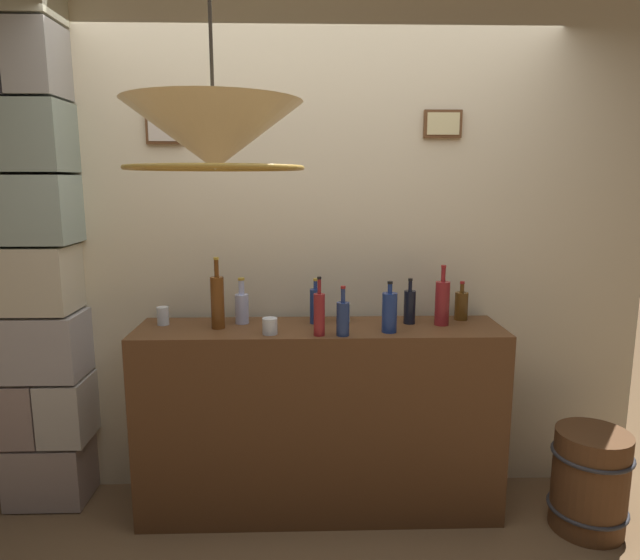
{
  "coord_description": "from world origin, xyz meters",
  "views": [
    {
      "loc": [
        -0.08,
        -1.89,
        1.73
      ],
      "look_at": [
        0.0,
        0.76,
        1.25
      ],
      "focal_mm": 30.93,
      "sensor_mm": 36.0,
      "label": 1
    }
  ],
  "objects_px": {
    "liquor_bottle_scotch": "(442,302)",
    "liquor_bottle_brandy": "(461,305)",
    "liquor_bottle_mezcal": "(410,306)",
    "liquor_bottle_port": "(319,313)",
    "glass_tumbler_highball": "(270,326)",
    "glass_tumbler_shot": "(163,316)",
    "liquor_bottle_rye": "(242,307)",
    "liquor_bottle_gin": "(218,301)",
    "liquor_bottle_bourbon": "(389,312)",
    "liquor_bottle_amaro": "(315,305)",
    "glass_tumbler_rocks": "(343,313)",
    "pendant_lamp": "(214,138)",
    "wooden_barrel": "(590,481)",
    "liquor_bottle_tequila": "(343,318)"
  },
  "relations": [
    {
      "from": "liquor_bottle_scotch",
      "to": "liquor_bottle_brandy",
      "type": "xyz_separation_m",
      "value": [
        0.13,
        0.1,
        -0.04
      ]
    },
    {
      "from": "liquor_bottle_mezcal",
      "to": "liquor_bottle_port",
      "type": "bearing_deg",
      "value": -156.13
    },
    {
      "from": "liquor_bottle_brandy",
      "to": "glass_tumbler_highball",
      "type": "xyz_separation_m",
      "value": [
        -1.0,
        -0.25,
        -0.04
      ]
    },
    {
      "from": "liquor_bottle_mezcal",
      "to": "glass_tumbler_shot",
      "type": "bearing_deg",
      "value": 179.56
    },
    {
      "from": "liquor_bottle_rye",
      "to": "liquor_bottle_gin",
      "type": "bearing_deg",
      "value": -139.61
    },
    {
      "from": "liquor_bottle_mezcal",
      "to": "liquor_bottle_scotch",
      "type": "height_order",
      "value": "liquor_bottle_scotch"
    },
    {
      "from": "glass_tumbler_highball",
      "to": "liquor_bottle_brandy",
      "type": "bearing_deg",
      "value": 14.03
    },
    {
      "from": "liquor_bottle_scotch",
      "to": "liquor_bottle_bourbon",
      "type": "distance_m",
      "value": 0.32
    },
    {
      "from": "liquor_bottle_scotch",
      "to": "liquor_bottle_amaro",
      "type": "xyz_separation_m",
      "value": [
        -0.64,
        0.05,
        -0.02
      ]
    },
    {
      "from": "liquor_bottle_mezcal",
      "to": "liquor_bottle_bourbon",
      "type": "height_order",
      "value": "liquor_bottle_bourbon"
    },
    {
      "from": "liquor_bottle_bourbon",
      "to": "liquor_bottle_port",
      "type": "bearing_deg",
      "value": -172.09
    },
    {
      "from": "glass_tumbler_rocks",
      "to": "glass_tumbler_shot",
      "type": "bearing_deg",
      "value": -177.77
    },
    {
      "from": "liquor_bottle_brandy",
      "to": "liquor_bottle_bourbon",
      "type": "bearing_deg",
      "value": -151.17
    },
    {
      "from": "liquor_bottle_rye",
      "to": "liquor_bottle_brandy",
      "type": "xyz_separation_m",
      "value": [
        1.15,
        0.04,
        -0.01
      ]
    },
    {
      "from": "liquor_bottle_mezcal",
      "to": "liquor_bottle_bourbon",
      "type": "xyz_separation_m",
      "value": [
        -0.13,
        -0.16,
        0.01
      ]
    },
    {
      "from": "pendant_lamp",
      "to": "liquor_bottle_mezcal",
      "type": "bearing_deg",
      "value": 45.74
    },
    {
      "from": "liquor_bottle_gin",
      "to": "glass_tumbler_rocks",
      "type": "relative_size",
      "value": 3.73
    },
    {
      "from": "liquor_bottle_gin",
      "to": "pendant_lamp",
      "type": "xyz_separation_m",
      "value": [
        0.14,
        -0.8,
        0.73
      ]
    },
    {
      "from": "liquor_bottle_brandy",
      "to": "liquor_bottle_amaro",
      "type": "bearing_deg",
      "value": -176.21
    },
    {
      "from": "glass_tumbler_shot",
      "to": "wooden_barrel",
      "type": "xyz_separation_m",
      "value": [
        2.14,
        -0.29,
        -0.79
      ]
    },
    {
      "from": "liquor_bottle_mezcal",
      "to": "liquor_bottle_bourbon",
      "type": "distance_m",
      "value": 0.21
    },
    {
      "from": "liquor_bottle_port",
      "to": "glass_tumbler_rocks",
      "type": "relative_size",
      "value": 2.96
    },
    {
      "from": "liquor_bottle_mezcal",
      "to": "liquor_bottle_brandy",
      "type": "height_order",
      "value": "liquor_bottle_mezcal"
    },
    {
      "from": "liquor_bottle_rye",
      "to": "liquor_bottle_mezcal",
      "type": "height_order",
      "value": "liquor_bottle_rye"
    },
    {
      "from": "liquor_bottle_port",
      "to": "liquor_bottle_amaro",
      "type": "height_order",
      "value": "liquor_bottle_port"
    },
    {
      "from": "liquor_bottle_amaro",
      "to": "wooden_barrel",
      "type": "height_order",
      "value": "liquor_bottle_amaro"
    },
    {
      "from": "glass_tumbler_shot",
      "to": "glass_tumbler_rocks",
      "type": "bearing_deg",
      "value": 2.23
    },
    {
      "from": "liquor_bottle_bourbon",
      "to": "glass_tumbler_shot",
      "type": "bearing_deg",
      "value": 171.45
    },
    {
      "from": "liquor_bottle_scotch",
      "to": "liquor_bottle_bourbon",
      "type": "xyz_separation_m",
      "value": [
        -0.29,
        -0.13,
        -0.02
      ]
    },
    {
      "from": "glass_tumbler_shot",
      "to": "pendant_lamp",
      "type": "relative_size",
      "value": 0.16
    },
    {
      "from": "liquor_bottle_tequila",
      "to": "wooden_barrel",
      "type": "height_order",
      "value": "liquor_bottle_tequila"
    },
    {
      "from": "glass_tumbler_rocks",
      "to": "pendant_lamp",
      "type": "bearing_deg",
      "value": -118.86
    },
    {
      "from": "liquor_bottle_mezcal",
      "to": "liquor_bottle_amaro",
      "type": "distance_m",
      "value": 0.49
    },
    {
      "from": "glass_tumbler_highball",
      "to": "wooden_barrel",
      "type": "bearing_deg",
      "value": -3.52
    },
    {
      "from": "liquor_bottle_brandy",
      "to": "glass_tumbler_highball",
      "type": "relative_size",
      "value": 2.62
    },
    {
      "from": "liquor_bottle_scotch",
      "to": "liquor_bottle_gin",
      "type": "bearing_deg",
      "value": -178.45
    },
    {
      "from": "liquor_bottle_tequila",
      "to": "liquor_bottle_amaro",
      "type": "height_order",
      "value": "liquor_bottle_tequila"
    },
    {
      "from": "glass_tumbler_shot",
      "to": "liquor_bottle_scotch",
      "type": "bearing_deg",
      "value": -1.75
    },
    {
      "from": "liquor_bottle_mezcal",
      "to": "liquor_bottle_tequila",
      "type": "height_order",
      "value": "liquor_bottle_tequila"
    },
    {
      "from": "liquor_bottle_port",
      "to": "liquor_bottle_tequila",
      "type": "height_order",
      "value": "liquor_bottle_port"
    },
    {
      "from": "liquor_bottle_tequila",
      "to": "liquor_bottle_bourbon",
      "type": "xyz_separation_m",
      "value": [
        0.23,
        0.05,
        0.01
      ]
    },
    {
      "from": "liquor_bottle_bourbon",
      "to": "glass_tumbler_rocks",
      "type": "relative_size",
      "value": 2.62
    },
    {
      "from": "liquor_bottle_scotch",
      "to": "pendant_lamp",
      "type": "xyz_separation_m",
      "value": [
        -1.0,
        -0.83,
        0.75
      ]
    },
    {
      "from": "liquor_bottle_gin",
      "to": "liquor_bottle_scotch",
      "type": "bearing_deg",
      "value": 1.55
    },
    {
      "from": "liquor_bottle_rye",
      "to": "liquor_bottle_amaro",
      "type": "xyz_separation_m",
      "value": [
        0.38,
        -0.01,
        0.01
      ]
    },
    {
      "from": "liquor_bottle_rye",
      "to": "glass_tumbler_rocks",
      "type": "height_order",
      "value": "liquor_bottle_rye"
    },
    {
      "from": "liquor_bottle_rye",
      "to": "liquor_bottle_tequila",
      "type": "bearing_deg",
      "value": -25.74
    },
    {
      "from": "glass_tumbler_rocks",
      "to": "liquor_bottle_amaro",
      "type": "bearing_deg",
      "value": -169.05
    },
    {
      "from": "glass_tumbler_shot",
      "to": "liquor_bottle_brandy",
      "type": "bearing_deg",
      "value": 2.17
    },
    {
      "from": "glass_tumbler_shot",
      "to": "glass_tumbler_highball",
      "type": "bearing_deg",
      "value": -18.82
    }
  ]
}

